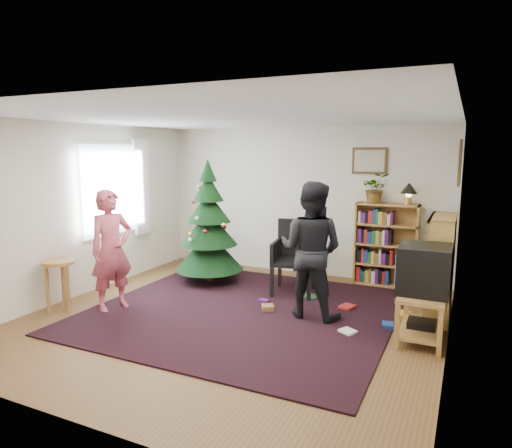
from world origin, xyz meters
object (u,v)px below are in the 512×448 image
at_px(bookshelf_back, 386,244).
at_px(stool, 59,272).
at_px(crt_tv, 425,269).
at_px(potted_plant, 375,188).
at_px(person_standing, 112,250).
at_px(picture_right, 460,163).
at_px(person_by_chair, 311,250).
at_px(table_lamp, 409,190).
at_px(bookshelf_right, 440,266).
at_px(christmas_tree, 209,232).
at_px(picture_back, 370,161).
at_px(tv_stand, 422,311).
at_px(armchair, 297,254).

xyz_separation_m(bookshelf_back, stool, (-3.68, -3.06, -0.13)).
bearing_deg(crt_tv, potted_plant, 115.31).
bearing_deg(potted_plant, person_standing, -137.20).
bearing_deg(picture_right, crt_tv, -100.51).
relative_size(person_by_chair, table_lamp, 5.22).
height_order(person_standing, table_lamp, table_lamp).
bearing_deg(picture_right, person_by_chair, -142.49).
distance_m(bookshelf_right, stool, 4.93).
distance_m(christmas_tree, table_lamp, 3.16).
bearing_deg(christmas_tree, picture_back, 27.05).
distance_m(christmas_tree, bookshelf_right, 3.47).
xyz_separation_m(christmas_tree, bookshelf_back, (2.61, 1.03, -0.16)).
xyz_separation_m(bookshelf_right, tv_stand, (-0.12, -0.83, -0.34)).
distance_m(crt_tv, person_by_chair, 1.37).
relative_size(armchair, person_standing, 0.68).
height_order(tv_stand, armchair, armchair).
height_order(picture_right, bookshelf_back, picture_right).
bearing_deg(person_standing, person_by_chair, -50.79).
height_order(picture_back, person_standing, picture_back).
height_order(christmas_tree, person_by_chair, christmas_tree).
xyz_separation_m(picture_back, christmas_tree, (-2.27, -1.16, -1.13)).
relative_size(bookshelf_back, armchair, 1.19).
xyz_separation_m(bookshelf_right, crt_tv, (-0.12, -0.83, 0.15)).
bearing_deg(picture_right, bookshelf_back, 149.30).
height_order(picture_right, christmas_tree, picture_right).
bearing_deg(person_standing, picture_right, -42.68).
xyz_separation_m(picture_back, person_by_chair, (-0.30, -1.97, -1.08)).
xyz_separation_m(picture_right, tv_stand, (-0.26, -1.39, -1.63)).
height_order(crt_tv, person_by_chair, person_by_chair).
bearing_deg(person_by_chair, tv_stand, 177.02).
distance_m(picture_back, picture_right, 1.51).
distance_m(crt_tv, stool, 4.56).
relative_size(picture_back, crt_tv, 0.91).
bearing_deg(christmas_tree, stool, -117.92).
xyz_separation_m(picture_back, bookshelf_back, (0.33, -0.14, -1.29)).
bearing_deg(tv_stand, potted_plant, 115.37).
relative_size(picture_back, bookshelf_right, 0.42).
bearing_deg(crt_tv, person_by_chair, 173.99).
distance_m(bookshelf_right, armchair, 2.01).
bearing_deg(crt_tv, picture_back, 116.78).
bearing_deg(person_by_chair, armchair, -57.28).
height_order(crt_tv, person_standing, person_standing).
relative_size(picture_back, stool, 0.80).
bearing_deg(tv_stand, stool, -166.32).
height_order(crt_tv, table_lamp, table_lamp).
bearing_deg(stool, armchair, 39.74).
bearing_deg(christmas_tree, bookshelf_right, -1.96).
height_order(picture_right, bookshelf_right, picture_right).
bearing_deg(person_by_chair, bookshelf_back, -105.90).
distance_m(christmas_tree, stool, 2.31).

